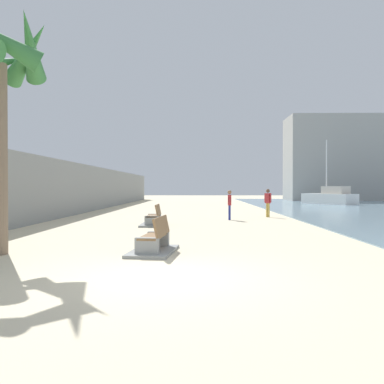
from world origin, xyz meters
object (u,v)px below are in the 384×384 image
bench_near (154,244)px  boat_distant (330,197)px  bench_far (154,220)px  person_walking (268,201)px  person_standing (230,203)px

bench_near → boat_distant: (14.66, 30.71, 0.52)m
bench_far → boat_distant: 27.73m
person_walking → person_standing: size_ratio=1.04×
person_standing → bench_near: bearing=-104.8°
bench_far → boat_distant: boat_distant is taller
bench_near → person_walking: person_walking is taller
bench_near → bench_far: size_ratio=1.05×
bench_near → person_walking: (5.29, 12.99, 0.74)m
bench_far → person_standing: size_ratio=1.31×
person_walking → boat_distant: 20.04m
boat_distant → person_walking: bearing=-117.9°
bench_far → person_walking: (6.16, 5.24, 0.74)m
bench_near → person_standing: bearing=75.2°
person_walking → boat_distant: boat_distant is taller
person_standing → boat_distant: boat_distant is taller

